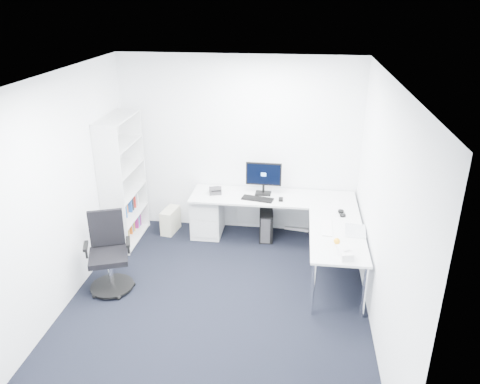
# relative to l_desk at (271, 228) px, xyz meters

# --- Properties ---
(ground) EXTENTS (4.20, 4.20, 0.00)m
(ground) POSITION_rel_l_desk_xyz_m (-0.55, -1.40, -0.35)
(ground) COLOR black
(ceiling) EXTENTS (4.20, 4.20, 0.00)m
(ceiling) POSITION_rel_l_desk_xyz_m (-0.55, -1.40, 2.35)
(ceiling) COLOR white
(wall_back) EXTENTS (3.60, 0.02, 2.70)m
(wall_back) POSITION_rel_l_desk_xyz_m (-0.55, 0.70, 1.00)
(wall_back) COLOR white
(wall_back) RESTS_ON ground
(wall_front) EXTENTS (3.60, 0.02, 2.70)m
(wall_front) POSITION_rel_l_desk_xyz_m (-0.55, -3.50, 1.00)
(wall_front) COLOR white
(wall_front) RESTS_ON ground
(wall_left) EXTENTS (0.02, 4.20, 2.70)m
(wall_left) POSITION_rel_l_desk_xyz_m (-2.35, -1.40, 1.00)
(wall_left) COLOR white
(wall_left) RESTS_ON ground
(wall_right) EXTENTS (0.02, 4.20, 2.70)m
(wall_right) POSITION_rel_l_desk_xyz_m (1.25, -1.40, 1.00)
(wall_right) COLOR white
(wall_right) RESTS_ON ground
(l_desk) EXTENTS (2.43, 1.36, 0.71)m
(l_desk) POSITION_rel_l_desk_xyz_m (0.00, 0.00, 0.00)
(l_desk) COLOR silver
(l_desk) RESTS_ON ground
(drawer_pedestal) EXTENTS (0.44, 0.55, 0.68)m
(drawer_pedestal) POSITION_rel_l_desk_xyz_m (-1.00, 0.40, -0.01)
(drawer_pedestal) COLOR silver
(drawer_pedestal) RESTS_ON ground
(bookshelf) EXTENTS (0.37, 0.96, 1.92)m
(bookshelf) POSITION_rel_l_desk_xyz_m (-2.17, 0.05, 0.60)
(bookshelf) COLOR silver
(bookshelf) RESTS_ON ground
(task_chair) EXTENTS (0.73, 0.73, 1.01)m
(task_chair) POSITION_rel_l_desk_xyz_m (-1.93, -1.24, 0.15)
(task_chair) COLOR black
(task_chair) RESTS_ON ground
(black_pc_tower) EXTENTS (0.24, 0.46, 0.44)m
(black_pc_tower) POSITION_rel_l_desk_xyz_m (-0.09, 0.38, -0.13)
(black_pc_tower) COLOR black
(black_pc_tower) RESTS_ON ground
(beige_pc_tower) EXTENTS (0.24, 0.42, 0.38)m
(beige_pc_tower) POSITION_rel_l_desk_xyz_m (-1.60, 0.38, -0.16)
(beige_pc_tower) COLOR beige
(beige_pc_tower) RESTS_ON ground
(power_strip) EXTENTS (0.39, 0.13, 0.04)m
(power_strip) POSITION_rel_l_desk_xyz_m (0.38, 0.68, -0.33)
(power_strip) COLOR silver
(power_strip) RESTS_ON ground
(monitor) EXTENTS (0.53, 0.18, 0.51)m
(monitor) POSITION_rel_l_desk_xyz_m (-0.15, 0.41, 0.61)
(monitor) COLOR black
(monitor) RESTS_ON l_desk
(black_keyboard) EXTENTS (0.48, 0.25, 0.02)m
(black_keyboard) POSITION_rel_l_desk_xyz_m (-0.21, 0.20, 0.37)
(black_keyboard) COLOR black
(black_keyboard) RESTS_ON l_desk
(mouse) EXTENTS (0.07, 0.11, 0.03)m
(mouse) POSITION_rel_l_desk_xyz_m (0.12, 0.21, 0.37)
(mouse) COLOR black
(mouse) RESTS_ON l_desk
(desk_phone) EXTENTS (0.21, 0.21, 0.12)m
(desk_phone) POSITION_rel_l_desk_xyz_m (-0.86, 0.35, 0.42)
(desk_phone) COLOR #2F2F32
(desk_phone) RESTS_ON l_desk
(laptop) EXTENTS (0.40, 0.39, 0.26)m
(laptop) POSITION_rel_l_desk_xyz_m (1.10, -0.63, 0.49)
(laptop) COLOR silver
(laptop) RESTS_ON l_desk
(white_keyboard) EXTENTS (0.14, 0.44, 0.01)m
(white_keyboard) POSITION_rel_l_desk_xyz_m (0.75, -0.59, 0.36)
(white_keyboard) COLOR silver
(white_keyboard) RESTS_ON l_desk
(headphones) EXTENTS (0.14, 0.20, 0.05)m
(headphones) POSITION_rel_l_desk_xyz_m (0.97, -0.14, 0.38)
(headphones) COLOR black
(headphones) RESTS_ON l_desk
(orange_fruit) EXTENTS (0.08, 0.08, 0.08)m
(orange_fruit) POSITION_rel_l_desk_xyz_m (0.85, -0.98, 0.39)
(orange_fruit) COLOR orange
(orange_fruit) RESTS_ON l_desk
(tissue_box) EXTENTS (0.19, 0.28, 0.09)m
(tissue_box) POSITION_rel_l_desk_xyz_m (0.92, -1.27, 0.40)
(tissue_box) COLOR silver
(tissue_box) RESTS_ON l_desk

